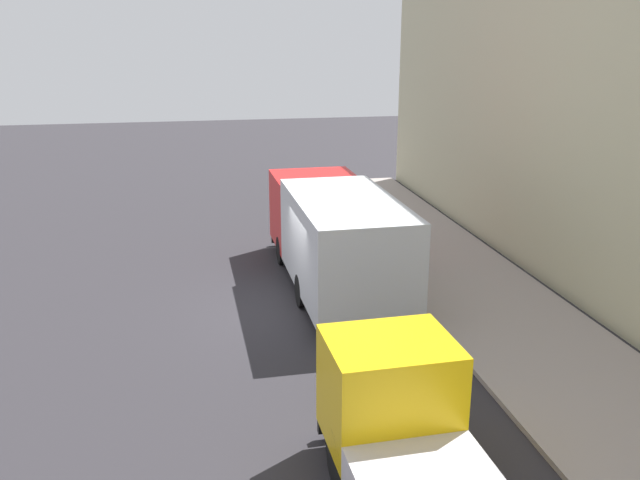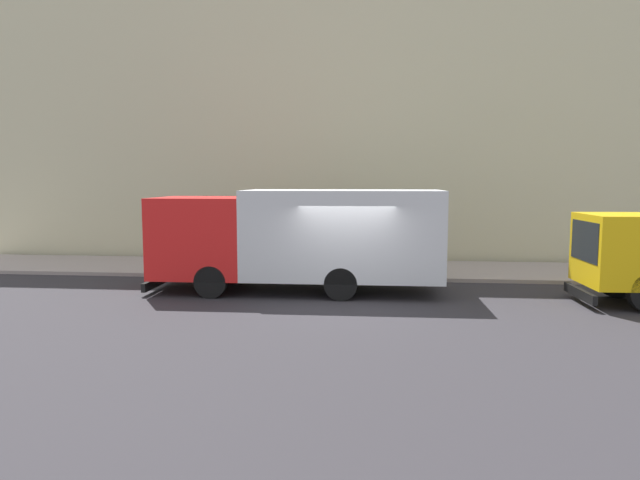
# 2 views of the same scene
# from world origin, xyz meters

# --- Properties ---
(ground) EXTENTS (80.00, 80.00, 0.00)m
(ground) POSITION_xyz_m (0.00, 0.00, 0.00)
(ground) COLOR #2B292D
(sidewalk) EXTENTS (3.96, 30.00, 0.12)m
(sidewalk) POSITION_xyz_m (4.98, 0.00, 0.06)
(sidewalk) COLOR #9E918B
(sidewalk) RESTS_ON ground
(building_facade) EXTENTS (0.50, 30.00, 11.73)m
(building_facade) POSITION_xyz_m (7.46, 0.00, 5.86)
(building_facade) COLOR beige
(building_facade) RESTS_ON ground
(large_utility_truck) EXTENTS (2.71, 8.19, 2.89)m
(large_utility_truck) POSITION_xyz_m (1.17, 1.42, 1.61)
(large_utility_truck) COLOR red
(large_utility_truck) RESTS_ON ground
(small_flatbed_truck) EXTENTS (2.21, 5.67, 2.31)m
(small_flatbed_truck) POSITION_xyz_m (0.32, -8.03, 1.09)
(small_flatbed_truck) COLOR yellow
(small_flatbed_truck) RESTS_ON ground
(pedestrian_walking) EXTENTS (0.53, 0.53, 1.68)m
(pedestrian_walking) POSITION_xyz_m (3.48, 2.42, 1.00)
(pedestrian_walking) COLOR #403058
(pedestrian_walking) RESTS_ON sidewalk
(traffic_cone_orange) EXTENTS (0.51, 0.51, 0.72)m
(traffic_cone_orange) POSITION_xyz_m (3.94, 5.15, 0.48)
(traffic_cone_orange) COLOR orange
(traffic_cone_orange) RESTS_ON sidewalk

